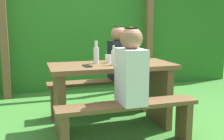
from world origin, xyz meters
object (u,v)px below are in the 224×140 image
at_px(drinking_glass, 108,59).
at_px(cell_phone, 87,66).
at_px(picnic_table, 112,85).
at_px(bottle_right, 96,54).
at_px(bench_far, 100,90).
at_px(bottle_left, 114,57).
at_px(person_white_shirt, 131,69).
at_px(person_black_coat, 119,55).
at_px(bench_near, 128,116).

relative_size(drinking_glass, cell_phone, 0.69).
bearing_deg(picnic_table, bottle_right, 154.11).
relative_size(bench_far, drinking_glass, 14.51).
relative_size(bottle_left, bottle_right, 0.83).
distance_m(person_white_shirt, person_black_coat, 1.08).
relative_size(drinking_glass, bottle_left, 0.45).
bearing_deg(bench_near, picnic_table, 90.00).
relative_size(bench_far, bottle_left, 6.47).
distance_m(bench_near, person_black_coat, 1.19).
distance_m(picnic_table, bench_near, 0.56).
bearing_deg(bench_near, person_black_coat, 76.33).
height_order(bench_far, drinking_glass, drinking_glass).
bearing_deg(person_black_coat, cell_phone, -131.76).
distance_m(person_white_shirt, bottle_left, 0.44).
height_order(picnic_table, drinking_glass, drinking_glass).
xyz_separation_m(picnic_table, bottle_left, (-0.01, -0.10, 0.34)).
height_order(bottle_right, cell_phone, bottle_right).
distance_m(picnic_table, person_black_coat, 0.65).
bearing_deg(picnic_table, bench_near, -90.00).
height_order(drinking_glass, bottle_left, bottle_left).
height_order(bench_near, person_black_coat, person_black_coat).
xyz_separation_m(person_white_shirt, bottle_left, (-0.03, 0.43, 0.06)).
relative_size(picnic_table, bench_far, 1.00).
height_order(picnic_table, person_white_shirt, person_white_shirt).
distance_m(person_black_coat, drinking_glass, 0.52).
bearing_deg(bench_far, bottle_right, -109.83).
distance_m(picnic_table, bench_far, 0.56).
bearing_deg(bottle_right, bottle_left, -49.19).
height_order(bench_near, bench_far, same).
bearing_deg(person_white_shirt, bottle_right, 106.91).
height_order(bench_far, cell_phone, cell_phone).
bearing_deg(person_black_coat, drinking_glass, -122.26).
xyz_separation_m(person_white_shirt, cell_phone, (-0.33, 0.42, -0.02)).
bearing_deg(cell_phone, person_white_shirt, -59.01).
height_order(bench_near, drinking_glass, drinking_glass).
bearing_deg(bottle_right, person_black_coat, 46.85).
bearing_deg(bottle_right, cell_phone, -128.09).
distance_m(drinking_glass, cell_phone, 0.35).
xyz_separation_m(bench_far, drinking_glass, (-0.02, -0.44, 0.48)).
bearing_deg(bench_near, person_white_shirt, 8.76).
height_order(drinking_glass, cell_phone, drinking_glass).
xyz_separation_m(bench_near, bottle_right, (-0.16, 0.61, 0.54)).
bearing_deg(bottle_left, person_white_shirt, -85.65).
relative_size(person_white_shirt, bottle_left, 3.32).
bearing_deg(bench_near, cell_phone, 125.62).
bearing_deg(bench_near, drinking_glass, 91.90).
bearing_deg(bench_near, bottle_left, 91.50).
bearing_deg(drinking_glass, picnic_table, -76.74).
height_order(picnic_table, bottle_left, bottle_left).
height_order(person_black_coat, cell_phone, person_black_coat).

